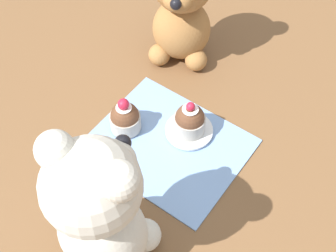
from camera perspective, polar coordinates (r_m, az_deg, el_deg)
The scene contains 7 objects.
ground_plane at distance 0.80m, azimuth 0.00°, elevation -2.42°, with size 4.00×4.00×0.00m, color brown.
knitted_placemat at distance 0.80m, azimuth 0.00°, elevation -2.30°, with size 0.25×0.21×0.01m, color #7A9ED1.
teddy_bear_cream at distance 0.60m, azimuth -8.38°, elevation -9.96°, with size 0.14×0.14×0.26m.
teddy_bear_tan at distance 0.87m, azimuth 1.68°, elevation 14.27°, with size 0.14×0.14×0.23m.
cupcake_near_cream_bear at distance 0.80m, azimuth -5.27°, elevation 1.00°, with size 0.05×0.05×0.07m.
saucer_plate at distance 0.81m, azimuth 2.58°, elevation -0.52°, with size 0.08×0.08×0.01m, color silver.
cupcake_near_tan_bear at distance 0.79m, azimuth 2.66°, elevation 0.71°, with size 0.05×0.05×0.07m.
Camera 1 is at (-0.27, 0.37, 0.66)m, focal length 50.00 mm.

